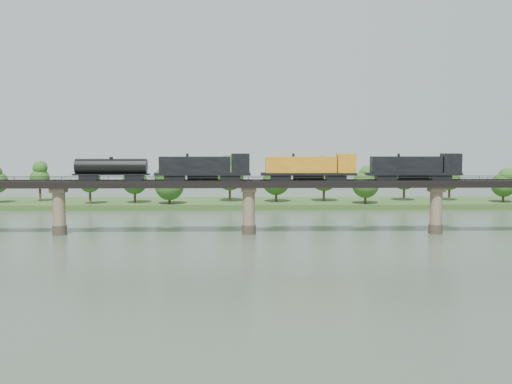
{
  "coord_description": "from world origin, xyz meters",
  "views": [
    {
      "loc": [
        -1.34,
        -105.01,
        20.86
      ],
      "look_at": [
        1.54,
        30.0,
        9.0
      ],
      "focal_mm": 45.0,
      "sensor_mm": 36.0,
      "label": 1
    }
  ],
  "objects": [
    {
      "name": "bridge",
      "position": [
        0.0,
        30.0,
        5.46
      ],
      "size": [
        236.0,
        30.0,
        11.5
      ],
      "color": "#473A2D",
      "rests_on": "ground"
    },
    {
      "name": "far_bank",
      "position": [
        0.0,
        85.0,
        0.8
      ],
      "size": [
        300.0,
        24.0,
        1.6
      ],
      "primitive_type": "cube",
      "color": "#2D4C1E",
      "rests_on": "ground"
    },
    {
      "name": "ground",
      "position": [
        0.0,
        0.0,
        0.0
      ],
      "size": [
        400.0,
        400.0,
        0.0
      ],
      "primitive_type": "plane",
      "color": "#364436",
      "rests_on": "ground"
    },
    {
      "name": "far_treeline",
      "position": [
        -8.21,
        80.52,
        8.83
      ],
      "size": [
        289.06,
        17.54,
        13.6
      ],
      "color": "#382619",
      "rests_on": "far_bank"
    },
    {
      "name": "bridge_superstructure",
      "position": [
        0.0,
        30.0,
        11.79
      ],
      "size": [
        220.0,
        4.9,
        0.75
      ],
      "color": "black",
      "rests_on": "bridge"
    },
    {
      "name": "freight_train",
      "position": [
        5.36,
        30.0,
        14.19
      ],
      "size": [
        81.9,
        3.19,
        5.64
      ],
      "color": "black",
      "rests_on": "bridge"
    }
  ]
}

